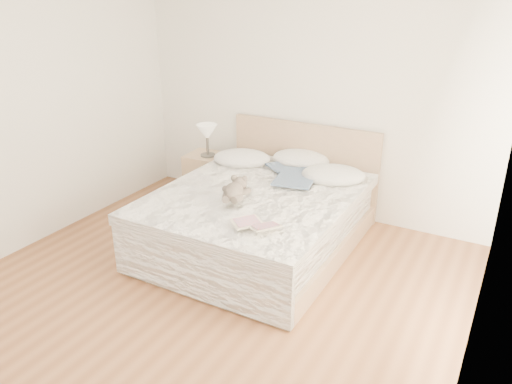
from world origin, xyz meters
TOP-DOWN VIEW (x-y plane):
  - floor at (0.00, 0.00)m, footprint 4.00×4.50m
  - wall_back at (0.00, 2.25)m, footprint 4.00×0.02m
  - wall_right at (2.00, 0.00)m, footprint 0.02×4.50m
  - window at (1.99, 0.30)m, footprint 0.02×1.30m
  - bed at (0.00, 1.19)m, footprint 1.72×2.14m
  - nightstand at (-1.08, 1.88)m, footprint 0.47×0.43m
  - table_lamp at (-1.05, 1.85)m, footprint 0.29×0.29m
  - pillow_left at (-0.54, 1.76)m, footprint 0.73×0.62m
  - pillow_middle at (0.03, 2.04)m, footprint 0.63×0.45m
  - pillow_right at (0.51, 1.76)m, footprint 0.74×0.63m
  - blouse at (0.20, 1.55)m, footprint 0.69×0.72m
  - photo_book at (-0.63, 1.70)m, footprint 0.38×0.31m
  - childrens_book at (0.37, 0.44)m, footprint 0.41×0.38m
  - teddy_bear at (-0.04, 0.77)m, footprint 0.31×0.38m

SIDE VIEW (x-z plane):
  - floor at x=0.00m, z-range 0.00..0.00m
  - nightstand at x=-1.08m, z-range 0.00..0.56m
  - bed at x=0.00m, z-range -0.19..0.81m
  - blouse at x=0.20m, z-range 0.62..0.64m
  - photo_book at x=-0.63m, z-range 0.62..0.64m
  - childrens_book at x=0.37m, z-range 0.62..0.64m
  - pillow_left at x=-0.54m, z-range 0.55..0.73m
  - pillow_middle at x=0.03m, z-range 0.55..0.73m
  - pillow_right at x=0.51m, z-range 0.55..0.73m
  - teddy_bear at x=-0.04m, z-range 0.56..0.74m
  - table_lamp at x=-1.05m, z-range 0.64..1.01m
  - wall_back at x=0.00m, z-range 0.00..2.70m
  - wall_right at x=2.00m, z-range 0.00..2.70m
  - window at x=1.99m, z-range 0.90..2.00m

